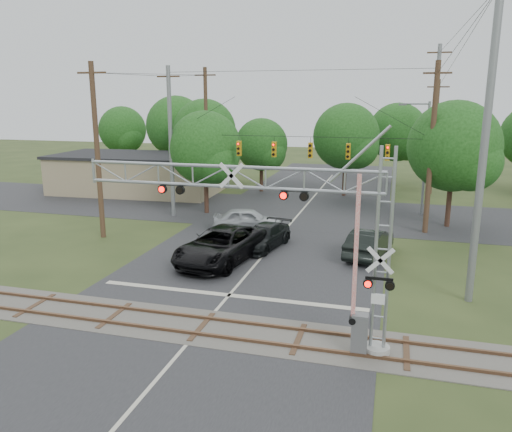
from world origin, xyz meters
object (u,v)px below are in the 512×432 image
(car_dark, at_px, (264,237))
(streetlight, at_px, (423,153))
(crossing_gantry, at_px, (286,223))
(sedan_silver, at_px, (248,220))
(traffic_signal_span, at_px, (305,147))
(pickup_black, at_px, (221,245))
(commercial_building, at_px, (137,173))

(car_dark, xyz_separation_m, streetlight, (9.72, 12.19, 4.25))
(crossing_gantry, height_order, sedan_silver, crossing_gantry)
(traffic_signal_span, relative_size, sedan_silver, 4.00)
(traffic_signal_span, xyz_separation_m, streetlight, (8.41, 5.67, -0.73))
(pickup_black, distance_m, car_dark, 3.66)
(sedan_silver, height_order, commercial_building, commercial_building)
(pickup_black, distance_m, sedan_silver, 6.86)
(commercial_building, bearing_deg, sedan_silver, -40.62)
(crossing_gantry, relative_size, sedan_silver, 2.43)
(crossing_gantry, bearing_deg, pickup_black, 122.87)
(crossing_gantry, distance_m, commercial_building, 34.12)
(car_dark, bearing_deg, crossing_gantry, -59.85)
(crossing_gantry, height_order, pickup_black, crossing_gantry)
(sedan_silver, distance_m, commercial_building, 18.75)
(crossing_gantry, bearing_deg, car_dark, 108.27)
(car_dark, height_order, streetlight, streetlight)
(crossing_gantry, relative_size, traffic_signal_span, 0.61)
(car_dark, bearing_deg, sedan_silver, 131.98)
(commercial_building, distance_m, streetlight, 26.90)
(traffic_signal_span, relative_size, pickup_black, 2.78)
(streetlight, bearing_deg, commercial_building, 173.77)
(commercial_building, xyz_separation_m, streetlight, (26.56, -2.90, 3.08))
(pickup_black, xyz_separation_m, commercial_building, (-15.21, 18.35, 0.93))
(traffic_signal_span, relative_size, commercial_building, 1.17)
(traffic_signal_span, distance_m, pickup_black, 11.26)
(sedan_silver, height_order, streetlight, streetlight)
(car_dark, distance_m, streetlight, 16.15)
(traffic_signal_span, height_order, pickup_black, traffic_signal_span)
(crossing_gantry, xyz_separation_m, commercial_building, (-20.76, 26.93, -2.81))
(crossing_gantry, xyz_separation_m, traffic_signal_span, (-2.60, 18.36, 1.00))
(sedan_silver, relative_size, streetlight, 0.54)
(pickup_black, xyz_separation_m, sedan_silver, (-0.44, 6.85, -0.14))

